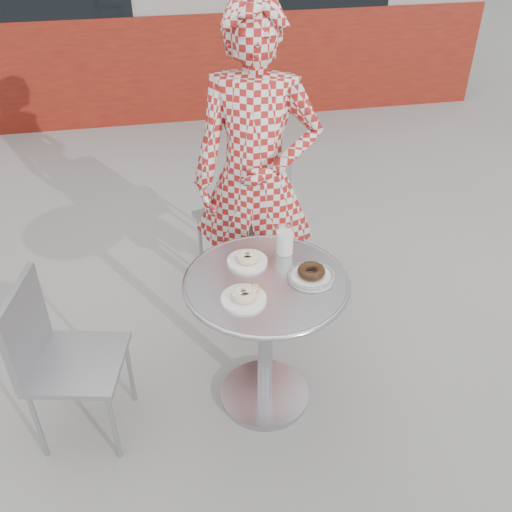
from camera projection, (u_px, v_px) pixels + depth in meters
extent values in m
plane|color=#999792|center=(255.00, 392.00, 2.82)|extent=(60.00, 60.00, 0.00)
cube|color=maroon|center=(182.00, 68.00, 5.49)|extent=(6.02, 0.20, 1.00)
cylinder|color=silver|center=(265.00, 394.00, 2.79)|extent=(0.43, 0.43, 0.03)
cylinder|color=silver|center=(265.00, 343.00, 2.59)|extent=(0.07, 0.07, 0.69)
cylinder|color=silver|center=(266.00, 282.00, 2.39)|extent=(0.69, 0.69, 0.02)
torus|color=silver|center=(266.00, 282.00, 2.39)|extent=(0.71, 0.71, 0.02)
cube|color=#999BA0|center=(240.00, 220.00, 3.30)|extent=(0.53, 0.53, 0.03)
cube|color=#999BA0|center=(257.00, 201.00, 3.03)|extent=(0.40, 0.16, 0.41)
cube|color=#999BA0|center=(78.00, 363.00, 2.42)|extent=(0.45, 0.45, 0.03)
cube|color=#999BA0|center=(25.00, 327.00, 2.31)|extent=(0.11, 0.38, 0.38)
imported|color=maroon|center=(256.00, 180.00, 2.81)|extent=(0.72, 0.58, 1.72)
cylinder|color=white|center=(247.00, 261.00, 2.49)|extent=(0.18, 0.18, 0.01)
torus|color=#B69346|center=(247.00, 257.00, 2.48)|extent=(0.10, 0.10, 0.03)
cylinder|color=white|center=(244.00, 299.00, 2.28)|extent=(0.18, 0.18, 0.01)
torus|color=#B69346|center=(243.00, 294.00, 2.26)|extent=(0.11, 0.11, 0.03)
sphere|color=#B77A3F|center=(255.00, 288.00, 2.30)|extent=(0.04, 0.04, 0.04)
cylinder|color=white|center=(311.00, 276.00, 2.40)|extent=(0.20, 0.20, 0.01)
torus|color=black|center=(311.00, 271.00, 2.38)|extent=(0.12, 0.12, 0.04)
torus|color=black|center=(311.00, 275.00, 2.40)|extent=(0.20, 0.20, 0.02)
cylinder|color=white|center=(285.00, 243.00, 2.52)|extent=(0.07, 0.07, 0.11)
cylinder|color=white|center=(285.00, 241.00, 2.52)|extent=(0.08, 0.08, 0.13)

